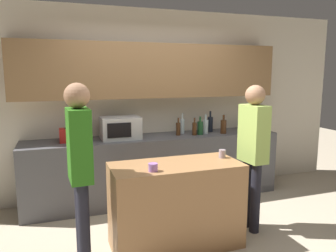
# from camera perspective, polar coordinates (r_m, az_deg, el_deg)

# --- Properties ---
(ground_plane) EXTENTS (14.00, 14.00, 0.00)m
(ground_plane) POSITION_cam_1_polar(r_m,az_deg,el_deg) (3.68, 4.69, -19.99)
(ground_plane) COLOR #BCAD93
(back_wall) EXTENTS (6.40, 0.40, 2.70)m
(back_wall) POSITION_cam_1_polar(r_m,az_deg,el_deg) (4.79, -3.11, 6.12)
(back_wall) COLOR beige
(back_wall) RESTS_ON ground_plane
(back_counter) EXTENTS (3.60, 0.62, 0.91)m
(back_counter) POSITION_cam_1_polar(r_m,az_deg,el_deg) (4.71, -2.08, -7.29)
(back_counter) COLOR #4C4C51
(back_counter) RESTS_ON ground_plane
(kitchen_island) EXTENTS (1.33, 0.60, 0.89)m
(kitchen_island) POSITION_cam_1_polar(r_m,az_deg,el_deg) (3.49, 1.38, -13.61)
(kitchen_island) COLOR #996B42
(kitchen_island) RESTS_ON ground_plane
(microwave) EXTENTS (0.52, 0.39, 0.30)m
(microwave) POSITION_cam_1_polar(r_m,az_deg,el_deg) (4.47, -8.31, -0.32)
(microwave) COLOR #B7BABC
(microwave) RESTS_ON back_counter
(toaster) EXTENTS (0.26, 0.16, 0.18)m
(toaster) POSITION_cam_1_polar(r_m,az_deg,el_deg) (4.41, -16.71, -1.53)
(toaster) COLOR #B21E19
(toaster) RESTS_ON back_counter
(potted_plant) EXTENTS (0.14, 0.14, 0.39)m
(potted_plant) POSITION_cam_1_polar(r_m,az_deg,el_deg) (5.20, 13.63, 1.39)
(potted_plant) COLOR brown
(potted_plant) RESTS_ON back_counter
(bottle_0) EXTENTS (0.07, 0.07, 0.25)m
(bottle_0) POSITION_cam_1_polar(r_m,az_deg,el_deg) (4.68, 1.80, -0.47)
(bottle_0) COLOR #472814
(bottle_0) RESTS_ON back_counter
(bottle_1) EXTENTS (0.06, 0.06, 0.30)m
(bottle_1) POSITION_cam_1_polar(r_m,az_deg,el_deg) (4.82, 2.53, 0.04)
(bottle_1) COLOR silver
(bottle_1) RESTS_ON back_counter
(bottle_2) EXTENTS (0.07, 0.07, 0.25)m
(bottle_2) POSITION_cam_1_polar(r_m,az_deg,el_deg) (4.70, 4.63, -0.43)
(bottle_2) COLOR #472814
(bottle_2) RESTS_ON back_counter
(bottle_3) EXTENTS (0.08, 0.08, 0.26)m
(bottle_3) POSITION_cam_1_polar(r_m,az_deg,el_deg) (4.75, 5.62, -0.29)
(bottle_3) COLOR #194723
(bottle_3) RESTS_ON back_counter
(bottle_4) EXTENTS (0.08, 0.08, 0.28)m
(bottle_4) POSITION_cam_1_polar(r_m,az_deg,el_deg) (4.85, 6.55, -0.03)
(bottle_4) COLOR silver
(bottle_4) RESTS_ON back_counter
(bottle_5) EXTENTS (0.08, 0.08, 0.31)m
(bottle_5) POSITION_cam_1_polar(r_m,az_deg,el_deg) (5.01, 7.35, 0.39)
(bottle_5) COLOR black
(bottle_5) RESTS_ON back_counter
(bottle_6) EXTENTS (0.09, 0.09, 0.28)m
(bottle_6) POSITION_cam_1_polar(r_m,az_deg,el_deg) (4.88, 9.63, -0.05)
(bottle_6) COLOR #472814
(bottle_6) RESTS_ON back_counter
(cup_0) EXTENTS (0.07, 0.07, 0.09)m
(cup_0) POSITION_cam_1_polar(r_m,az_deg,el_deg) (3.60, 9.41, -4.79)
(cup_0) COLOR gray
(cup_0) RESTS_ON kitchen_island
(cup_1) EXTENTS (0.09, 0.09, 0.08)m
(cup_1) POSITION_cam_1_polar(r_m,az_deg,el_deg) (3.09, -2.61, -7.20)
(cup_1) COLOR #A16DBD
(cup_1) RESTS_ON kitchen_island
(person_left) EXTENTS (0.22, 0.35, 1.67)m
(person_left) POSITION_cam_1_polar(r_m,az_deg,el_deg) (3.79, 14.60, -3.31)
(person_left) COLOR black
(person_left) RESTS_ON ground_plane
(person_center) EXTENTS (0.22, 0.35, 1.71)m
(person_center) POSITION_cam_1_polar(r_m,az_deg,el_deg) (3.06, -15.11, -5.69)
(person_center) COLOR black
(person_center) RESTS_ON ground_plane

